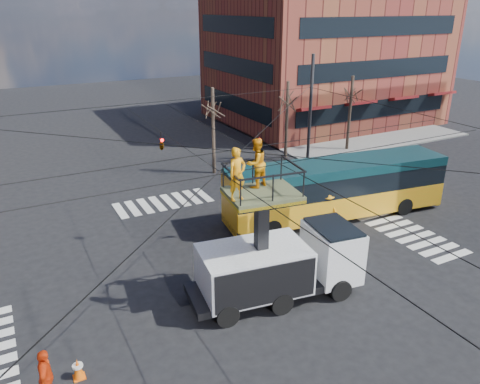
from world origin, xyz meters
name	(u,v)px	position (x,y,z in m)	size (l,w,h in m)	color
ground	(240,284)	(0.00, 0.00, 0.00)	(120.00, 120.00, 0.00)	black
sidewalk_ne	(329,125)	(21.00, 21.00, 0.06)	(18.00, 18.00, 0.12)	slate
crosswalks	(240,283)	(0.00, 0.00, 0.01)	(22.40, 22.40, 0.02)	silver
building_ne	(323,49)	(21.98, 23.98, 7.00)	(20.06, 16.06, 14.00)	maroon
overhead_network	(234,188)	(-0.07, 0.40, 4.29)	(24.24, 24.24, 8.00)	#2D2D30
tree_a	(213,108)	(5.00, 13.50, 4.63)	(2.00, 2.00, 6.00)	#382B21
tree_b	(287,100)	(11.00, 13.50, 4.63)	(2.00, 2.00, 6.00)	#382B21
tree_c	(352,94)	(17.00, 13.50, 4.63)	(2.00, 2.00, 6.00)	#382B21
utility_truck	(279,249)	(0.99, -1.44, 2.12)	(7.24, 3.38, 6.59)	black
city_bus	(336,188)	(7.94, 3.66, 1.73)	(12.86, 4.20, 3.20)	orange
traffic_cone	(78,368)	(-7.11, -2.41, 0.37)	(0.36, 0.36, 0.73)	#F05D0A
worker_ground	(46,378)	(-8.05, -3.05, 0.94)	(1.10, 0.46, 1.88)	red
flagger	(327,209)	(6.66, 2.78, 1.01)	(1.31, 0.75, 2.02)	orange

